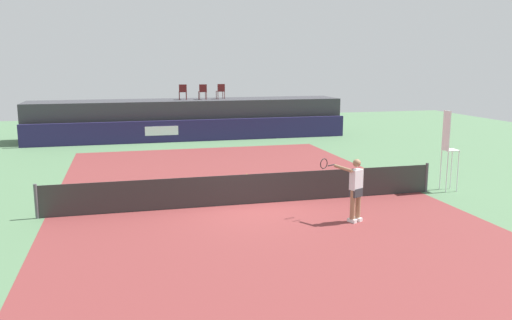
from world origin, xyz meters
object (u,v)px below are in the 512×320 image
Objects in this scene: net_post_far at (426,178)px; tennis_player at (355,188)px; spectator_chair_left at (203,91)px; tennis_ball at (247,175)px; spectator_chair_far_left at (183,91)px; spectator_chair_center at (221,91)px; net_post_near at (36,201)px; umpire_chair at (448,145)px.

tennis_player is (-3.81, -2.49, 0.46)m from net_post_far.
net_post_far is at bearing -70.40° from spectator_chair_left.
tennis_ball is at bearing 143.09° from net_post_far.
spectator_chair_far_left is at bearing 113.10° from net_post_far.
spectator_chair_far_left and spectator_chair_center have the same top height.
spectator_chair_left is 0.89× the size of net_post_near.
tennis_ball is (1.15, -11.20, -2.66)m from spectator_chair_far_left.
net_post_near is at bearing -150.43° from tennis_ball.
umpire_chair is 2.76× the size of net_post_near.
umpire_chair is 13.20m from net_post_near.
tennis_player is (1.54, -17.52, -1.73)m from spectator_chair_left.
net_post_near is at bearing 180.00° from net_post_far.
tennis_player reaches higher than net_post_near.
tennis_ball is (7.06, 4.01, -0.46)m from net_post_near.
spectator_chair_left is 0.89× the size of net_post_far.
tennis_ball is at bearing 146.69° from umpire_chair.
net_post_near is at bearing 163.85° from tennis_player.
umpire_chair is 5.24m from tennis_player.
umpire_chair is at bearing 0.44° from net_post_far.
spectator_chair_center is 16.00m from net_post_far.
umpire_chair reaches higher than tennis_player.
spectator_chair_left reaches higher than tennis_ball.
tennis_ball is (-5.34, 4.01, -0.46)m from net_post_far.
spectator_chair_center reaches higher than umpire_chair.
tennis_ball is at bearing -89.91° from spectator_chair_left.
spectator_chair_center is 0.89× the size of net_post_near.
spectator_chair_center is 13.06× the size of tennis_ball.
umpire_chair is 7.45m from tennis_ball.
spectator_chair_left reaches higher than tennis_player.
tennis_player is 6.74m from tennis_ball.
spectator_chair_left is at bearing 112.12° from umpire_chair.
tennis_ball is (-1.53, 6.50, -0.92)m from tennis_player.
spectator_chair_left is 17.67m from tennis_player.
spectator_chair_far_left is at bearing 171.10° from spectator_chair_left.
spectator_chair_center reaches higher than tennis_player.
umpire_chair reaches higher than net_post_far.
spectator_chair_far_left is 17.98m from tennis_player.
tennis_ball is (-1.09, -11.26, -2.66)m from spectator_chair_center.
spectator_chair_far_left reaches higher than umpire_chair.
tennis_player is at bearing -81.39° from spectator_chair_far_left.
spectator_chair_center is at bearing 12.03° from spectator_chair_left.
spectator_chair_far_left is 0.89× the size of net_post_near.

